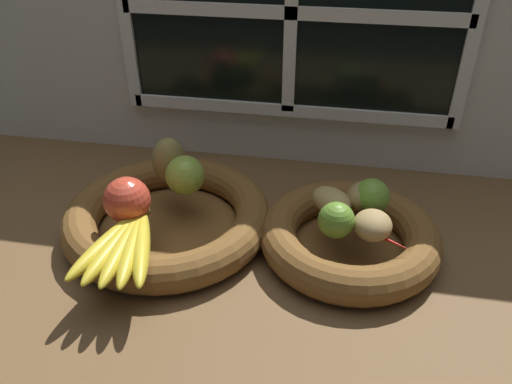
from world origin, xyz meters
TOP-DOWN VIEW (x-y plane):
  - ground_plane at (0.00, 0.00)cm, footprint 140.00×90.00cm
  - back_wall at (0.00, 29.77)cm, footprint 140.00×4.60cm
  - fruit_bowl_left at (-16.83, -0.25)cm, footprint 35.22×35.22cm
  - fruit_bowl_right at (13.78, -0.25)cm, footprint 29.11×29.11cm
  - apple_red_front at (-20.99, -5.56)cm, footprint 7.36×7.36cm
  - apple_green_back at (-14.45, 3.70)cm, footprint 6.73×6.73cm
  - pear_brown at (-18.34, 7.01)cm, footprint 7.95×7.90cm
  - banana_bunch_front at (-18.63, -13.17)cm, footprint 12.60×19.02cm
  - potato_small at (16.79, -3.26)cm, footprint 6.41×6.85cm
  - potato_oblong at (10.39, 2.38)cm, footprint 8.60×8.15cm
  - potato_back at (15.66, 3.89)cm, footprint 8.29×8.18cm
  - lime_near at (11.35, -3.90)cm, footprint 5.57×5.57cm
  - lime_far at (16.61, 3.40)cm, footprint 5.81×5.81cm
  - chili_pepper at (16.08, -3.25)cm, footprint 13.47×9.00cm

SIDE VIEW (x-z plane):
  - ground_plane at x=0.00cm, z-range -3.00..0.00cm
  - fruit_bowl_left at x=-16.83cm, z-range -0.18..5.77cm
  - fruit_bowl_right at x=13.78cm, z-range -0.17..5.79cm
  - chili_pepper at x=16.08cm, z-range 5.95..7.88cm
  - banana_bunch_front at x=-18.63cm, z-range 5.95..8.56cm
  - potato_oblong at x=10.39cm, z-range 5.95..9.96cm
  - potato_small at x=16.79cm, z-range 5.95..10.19cm
  - potato_back at x=15.66cm, z-range 5.95..10.98cm
  - lime_near at x=11.35cm, z-range 5.95..11.52cm
  - lime_far at x=16.61cm, z-range 5.95..11.77cm
  - apple_green_back at x=-14.45cm, z-range 5.95..12.68cm
  - apple_red_front at x=-20.99cm, z-range 5.95..13.31cm
  - pear_brown at x=-18.34cm, z-range 5.95..14.17cm
  - back_wall at x=0.00cm, z-range 0.38..55.38cm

